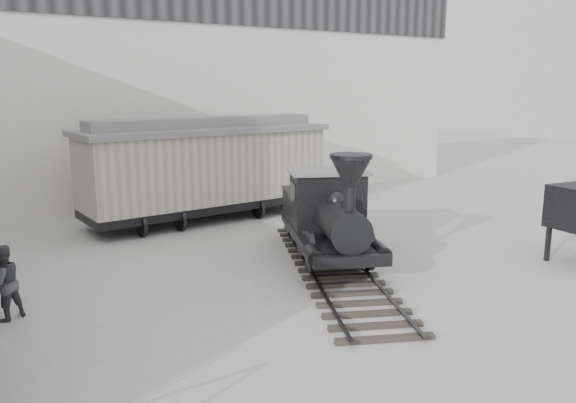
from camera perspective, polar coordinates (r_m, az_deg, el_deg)
ground at (r=13.78m, az=7.26°, el=-11.04°), size 90.00×90.00×0.00m
north_wall at (r=26.09m, az=-13.99°, el=11.85°), size 34.00×2.51×11.00m
locomotive at (r=16.96m, az=4.24°, el=-2.03°), size 5.94×9.99×3.51m
boxcar at (r=22.64m, az=-8.27°, el=3.53°), size 10.24×3.88×4.11m
visitor_b at (r=14.48m, az=-26.96°, el=-7.38°), size 1.07×0.98×1.77m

